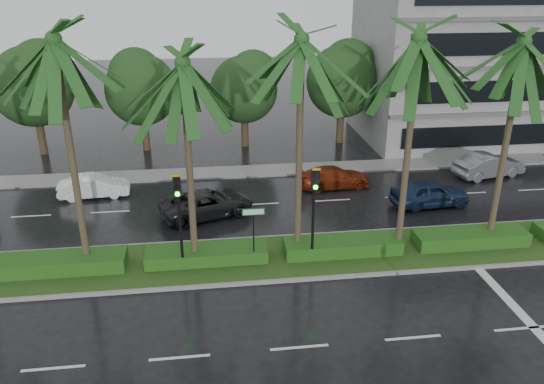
{
  "coord_description": "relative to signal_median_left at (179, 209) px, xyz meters",
  "views": [
    {
      "loc": [
        -2.77,
        -19.23,
        11.77
      ],
      "look_at": [
        -0.09,
        1.5,
        3.0
      ],
      "focal_mm": 35.0,
      "sensor_mm": 36.0,
      "label": 1
    }
  ],
  "objects": [
    {
      "name": "ground",
      "position": [
        4.0,
        -0.3,
        -3.0
      ],
      "size": [
        120.0,
        120.0,
        0.0
      ],
      "primitive_type": "plane",
      "color": "black",
      "rests_on": "ground"
    },
    {
      "name": "far_sidewalk",
      "position": [
        4.0,
        11.7,
        -2.94
      ],
      "size": [
        40.0,
        2.0,
        0.12
      ],
      "primitive_type": "cube",
      "color": "slate",
      "rests_on": "ground"
    },
    {
      "name": "median",
      "position": [
        4.0,
        0.7,
        -2.92
      ],
      "size": [
        36.0,
        4.0,
        0.15
      ],
      "color": "gray",
      "rests_on": "ground"
    },
    {
      "name": "hedge",
      "position": [
        4.0,
        0.7,
        -2.55
      ],
      "size": [
        35.2,
        1.4,
        0.6
      ],
      "color": "#184D16",
      "rests_on": "median"
    },
    {
      "name": "lane_markings",
      "position": [
        7.04,
        -0.73,
        -2.99
      ],
      "size": [
        34.0,
        13.06,
        0.01
      ],
      "color": "silver",
      "rests_on": "ground"
    },
    {
      "name": "palm_row",
      "position": [
        2.75,
        0.72,
        5.51
      ],
      "size": [
        26.3,
        4.2,
        10.17
      ],
      "color": "#433927",
      "rests_on": "median"
    },
    {
      "name": "signal_median_left",
      "position": [
        0.0,
        0.0,
        0.0
      ],
      "size": [
        0.34,
        0.42,
        4.36
      ],
      "color": "black",
      "rests_on": "median"
    },
    {
      "name": "signal_median_right",
      "position": [
        5.5,
        0.0,
        0.0
      ],
      "size": [
        0.34,
        0.42,
        4.36
      ],
      "color": "black",
      "rests_on": "median"
    },
    {
      "name": "street_sign",
      "position": [
        3.0,
        0.18,
        -0.87
      ],
      "size": [
        0.95,
        0.09,
        2.6
      ],
      "color": "black",
      "rests_on": "median"
    },
    {
      "name": "bg_trees",
      "position": [
        3.05,
        17.29,
        1.64
      ],
      "size": [
        33.01,
        5.35,
        7.73
      ],
      "color": "#3A301A",
      "rests_on": "ground"
    },
    {
      "name": "building",
      "position": [
        21.0,
        17.7,
        3.0
      ],
      "size": [
        16.0,
        10.0,
        12.0
      ],
      "primitive_type": "cube",
      "color": "gray",
      "rests_on": "ground"
    },
    {
      "name": "car_white",
      "position": [
        -5.14,
        8.93,
        -2.37
      ],
      "size": [
        1.63,
        3.92,
        1.26
      ],
      "primitive_type": "imported",
      "rotation": [
        0.0,
        0.0,
        1.65
      ],
      "color": "white",
      "rests_on": "ground"
    },
    {
      "name": "car_darkgrey",
      "position": [
        1.09,
        5.66,
        -2.33
      ],
      "size": [
        3.73,
        5.29,
        1.34
      ],
      "primitive_type": "imported",
      "rotation": [
        0.0,
        0.0,
        1.92
      ],
      "color": "black",
      "rests_on": "ground"
    },
    {
      "name": "car_red",
      "position": [
        8.5,
        8.63,
        -2.38
      ],
      "size": [
        2.08,
        4.37,
        1.23
      ],
      "primitive_type": "imported",
      "rotation": [
        0.0,
        0.0,
        1.66
      ],
      "color": "maroon",
      "rests_on": "ground"
    },
    {
      "name": "car_blue",
      "position": [
        13.0,
        5.38,
        -2.28
      ],
      "size": [
        2.05,
        4.34,
        1.43
      ],
      "primitive_type": "imported",
      "rotation": [
        0.0,
        0.0,
        1.66
      ],
      "color": "#182848",
      "rests_on": "ground"
    },
    {
      "name": "car_grey",
      "position": [
        18.35,
        9.12,
        -2.27
      ],
      "size": [
        2.5,
        4.67,
        1.46
      ],
      "primitive_type": "imported",
      "rotation": [
        0.0,
        0.0,
        1.8
      ],
      "color": "slate",
      "rests_on": "ground"
    }
  ]
}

